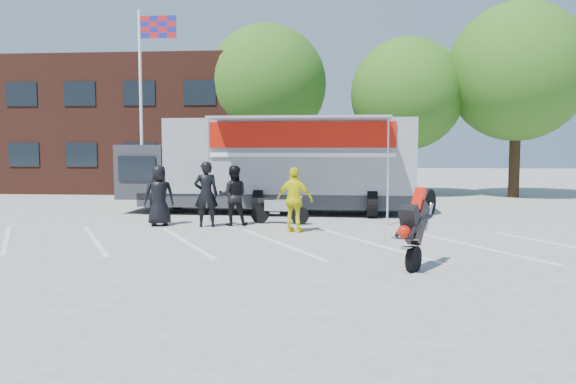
# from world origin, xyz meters

# --- Properties ---
(ground) EXTENTS (100.00, 100.00, 0.00)m
(ground) POSITION_xyz_m (0.00, 0.00, 0.00)
(ground) COLOR #A7A7A2
(ground) RESTS_ON ground
(parking_bay_lines) EXTENTS (18.09, 13.33, 0.01)m
(parking_bay_lines) POSITION_xyz_m (0.00, 1.00, 0.01)
(parking_bay_lines) COLOR white
(parking_bay_lines) RESTS_ON ground
(office_building) EXTENTS (18.00, 8.00, 7.00)m
(office_building) POSITION_xyz_m (-10.00, 18.00, 3.50)
(office_building) COLOR #492117
(office_building) RESTS_ON ground
(flagpole) EXTENTS (1.61, 0.12, 8.00)m
(flagpole) POSITION_xyz_m (-6.24, 10.00, 5.05)
(flagpole) COLOR white
(flagpole) RESTS_ON ground
(tree_left) EXTENTS (6.12, 6.12, 8.64)m
(tree_left) POSITION_xyz_m (-2.00, 16.00, 5.57)
(tree_left) COLOR #382314
(tree_left) RESTS_ON ground
(tree_mid) EXTENTS (5.44, 5.44, 7.68)m
(tree_mid) POSITION_xyz_m (5.00, 15.00, 4.94)
(tree_mid) COLOR #382314
(tree_mid) RESTS_ON ground
(tree_right) EXTENTS (6.46, 6.46, 9.12)m
(tree_right) POSITION_xyz_m (10.00, 14.50, 5.88)
(tree_right) COLOR #382314
(tree_right) RESTS_ON ground
(transporter_truck) EXTENTS (10.80, 5.41, 3.40)m
(transporter_truck) POSITION_xyz_m (-0.54, 7.34, 0.00)
(transporter_truck) COLOR #909298
(transporter_truck) RESTS_ON ground
(parked_motorcycle) EXTENTS (1.93, 0.85, 0.98)m
(parked_motorcycle) POSITION_xyz_m (-0.13, 4.46, 0.00)
(parked_motorcycle) COLOR #A6A6AB
(parked_motorcycle) RESTS_ON ground
(stunt_bike_rider) EXTENTS (1.36, 1.65, 1.76)m
(stunt_bike_rider) POSITION_xyz_m (3.42, -1.47, 0.00)
(stunt_bike_rider) COLOR black
(stunt_bike_rider) RESTS_ON ground
(spectator_leather_a) EXTENTS (1.07, 0.92, 1.86)m
(spectator_leather_a) POSITION_xyz_m (-3.77, 3.75, 0.93)
(spectator_leather_a) COLOR black
(spectator_leather_a) RESTS_ON ground
(spectator_leather_b) EXTENTS (0.81, 0.62, 1.98)m
(spectator_leather_b) POSITION_xyz_m (-2.28, 3.65, 0.99)
(spectator_leather_b) COLOR black
(spectator_leather_b) RESTS_ON ground
(spectator_leather_c) EXTENTS (1.00, 0.83, 1.84)m
(spectator_leather_c) POSITION_xyz_m (-1.53, 4.04, 0.92)
(spectator_leather_c) COLOR black
(spectator_leather_c) RESTS_ON ground
(spectator_hivis) EXTENTS (1.17, 0.76, 1.84)m
(spectator_hivis) POSITION_xyz_m (0.46, 2.81, 0.92)
(spectator_hivis) COLOR #F2EB0C
(spectator_hivis) RESTS_ON ground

